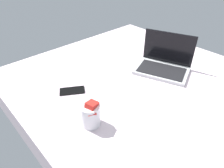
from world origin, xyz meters
TOP-DOWN VIEW (x-y plane):
  - bed_mattress at (0.00, 0.00)cm, footprint 180.00×140.00cm
  - laptop at (-13.09, 20.33)cm, footprint 39.10×33.43cm
  - snack_cup at (-6.07, -45.15)cm, footprint 9.58×9.02cm
  - cell_phone at (-33.71, -37.69)cm, footprint 13.15×15.48cm

SIDE VIEW (x-z plane):
  - bed_mattress at x=0.00cm, z-range 0.00..18.00cm
  - cell_phone at x=-33.71cm, z-range 18.00..18.80cm
  - laptop at x=-13.09cm, z-range 10.91..33.91cm
  - snack_cup at x=-6.07cm, z-range 17.27..30.73cm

